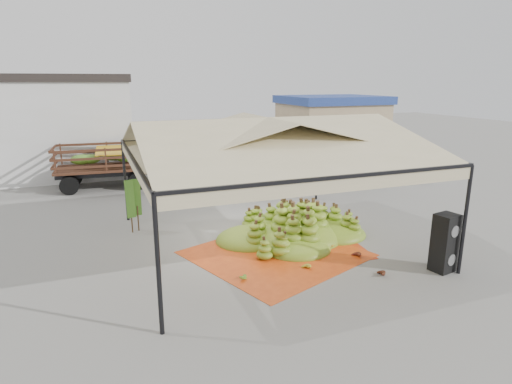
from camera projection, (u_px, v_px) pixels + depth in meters
name	position (u px, v px, depth m)	size (l,w,h in m)	color
ground	(267.00, 242.00, 13.88)	(90.00, 90.00, 0.00)	slate
canopy_tent	(267.00, 141.00, 13.04)	(8.10, 8.10, 4.00)	black
building_tan	(331.00, 127.00, 28.56)	(6.30, 5.30, 4.10)	tan
tarp_left	(276.00, 254.00, 12.94)	(4.51, 4.30, 0.01)	#D74D14
tarp_right	(297.00, 242.00, 13.89)	(3.66, 3.84, 0.01)	red
banana_heap	(296.00, 222.00, 14.11)	(5.29, 4.34, 1.13)	#577A19
hand_yellow_a	(329.00, 245.00, 13.40)	(0.41, 0.34, 0.19)	gold
hand_yellow_b	(306.00, 266.00, 11.85)	(0.40, 0.33, 0.18)	gold
hand_red_a	(379.00, 272.00, 11.48)	(0.42, 0.35, 0.19)	#531C13
hand_red_b	(355.00, 254.00, 12.66)	(0.43, 0.35, 0.19)	#602516
hand_green	(241.00, 275.00, 11.31)	(0.40, 0.32, 0.18)	#3C7E1A
hanging_bunches	(269.00, 170.00, 12.22)	(3.24, 0.24, 0.20)	#386E16
speaker_stack	(445.00, 243.00, 11.61)	(0.68, 0.62, 1.62)	black
banana_leaves	(141.00, 232.00, 14.78)	(0.96, 1.36, 3.70)	#30691C
vendor	(246.00, 181.00, 18.49)	(0.64, 0.42, 1.76)	gray
truck_left	(130.00, 160.00, 20.93)	(6.41, 2.57, 2.15)	#492818
truck_right	(327.00, 152.00, 22.12)	(7.41, 4.47, 2.41)	#4A3018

